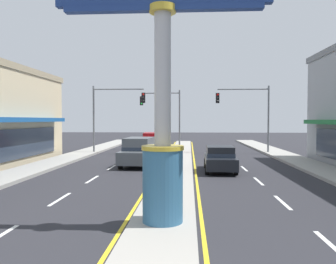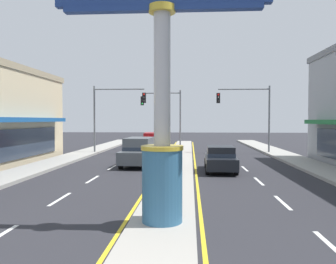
{
  "view_description": "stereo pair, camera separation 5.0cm",
  "coord_description": "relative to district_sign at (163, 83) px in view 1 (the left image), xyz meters",
  "views": [
    {
      "loc": [
        0.76,
        -3.61,
        3.09
      ],
      "look_at": [
        -0.1,
        10.24,
        2.6
      ],
      "focal_mm": 36.15,
      "sensor_mm": 36.0,
      "label": 1
    },
    {
      "loc": [
        0.81,
        -3.61,
        3.09
      ],
      "look_at": [
        -0.1,
        10.24,
        2.6
      ],
      "focal_mm": 36.15,
      "sensor_mm": 36.0,
      "label": 2
    }
  ],
  "objects": [
    {
      "name": "traffic_light_left_side",
      "position": [
        -6.21,
        20.75,
        0.09
      ],
      "size": [
        4.86,
        0.46,
        6.2
      ],
      "color": "slate",
      "rests_on": "ground"
    },
    {
      "name": "traffic_light_right_side",
      "position": [
        6.21,
        21.5,
        0.09
      ],
      "size": [
        4.86,
        0.46,
        6.2
      ],
      "color": "slate",
      "rests_on": "ground"
    },
    {
      "name": "suv_near_right_lane",
      "position": [
        -2.63,
        21.69,
        -3.17
      ],
      "size": [
        2.17,
        4.7,
        1.9
      ],
      "color": "maroon",
      "rests_on": "ground"
    },
    {
      "name": "suv_far_right_lane",
      "position": [
        -2.62,
        12.82,
        -3.17
      ],
      "size": [
        2.16,
        4.7,
        1.9
      ],
      "color": "#4C5156",
      "rests_on": "ground"
    },
    {
      "name": "traffic_light_median_far",
      "position": [
        -1.73,
        25.45,
        0.04
      ],
      "size": [
        4.2,
        0.46,
        6.2
      ],
      "color": "slate",
      "rests_on": "ground"
    },
    {
      "name": "lane_markings",
      "position": [
        0.0,
        10.57,
        -4.15
      ],
      "size": [
        8.68,
        52.0,
        0.01
      ],
      "color": "silver",
      "rests_on": "ground"
    },
    {
      "name": "median_strip",
      "position": [
        0.0,
        11.92,
        -4.09
      ],
      "size": [
        1.94,
        52.0,
        0.14
      ],
      "primitive_type": "cube",
      "color": "#A39E93",
      "rests_on": "ground"
    },
    {
      "name": "district_sign",
      "position": [
        0.0,
        0.0,
        0.0
      ],
      "size": [
        6.15,
        1.23,
        7.86
      ],
      "color": "#33668C",
      "rests_on": "median_strip"
    },
    {
      "name": "sidewalk_right",
      "position": [
        8.77,
        9.92,
        -4.07
      ],
      "size": [
        2.39,
        60.0,
        0.18
      ],
      "primitive_type": "cube",
      "color": "#9E9B93",
      "rests_on": "ground"
    },
    {
      "name": "sedan_near_left_lane",
      "position": [
        2.62,
        10.71,
        -3.37
      ],
      "size": [
        1.91,
        4.34,
        1.53
      ],
      "color": "black",
      "rests_on": "ground"
    },
    {
      "name": "sidewalk_left",
      "position": [
        -8.77,
        9.92,
        -4.07
      ],
      "size": [
        2.39,
        60.0,
        0.18
      ],
      "primitive_type": "cube",
      "color": "#9E9B93",
      "rests_on": "ground"
    }
  ]
}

